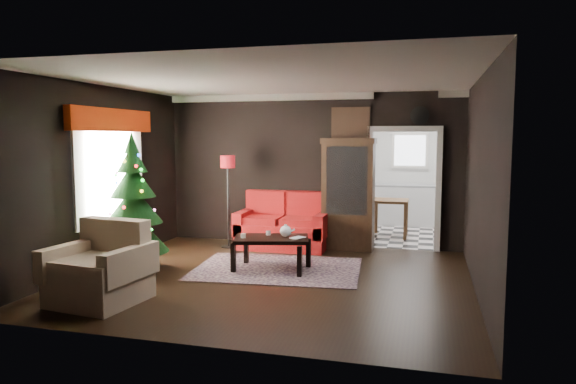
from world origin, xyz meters
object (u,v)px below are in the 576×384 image
(curio_cabinet, at_px, (348,197))
(armchair, at_px, (99,265))
(floor_lamp, at_px, (228,202))
(christmas_tree, at_px, (133,201))
(wall_clock, at_px, (420,115))
(coffee_table, at_px, (272,253))
(kitchen_table, at_px, (390,218))
(loveseat, at_px, (283,221))
(teapot, at_px, (286,231))

(curio_cabinet, distance_m, armchair, 4.59)
(floor_lamp, height_order, armchair, floor_lamp)
(christmas_tree, bearing_deg, wall_clock, 31.88)
(armchair, bearing_deg, coffee_table, 59.34)
(floor_lamp, xyz_separation_m, kitchen_table, (2.79, 1.82, -0.45))
(loveseat, bearing_deg, kitchen_table, 42.51)
(curio_cabinet, distance_m, coffee_table, 2.14)
(curio_cabinet, distance_m, wall_clock, 1.88)
(armchair, bearing_deg, christmas_tree, 112.93)
(loveseat, height_order, armchair, loveseat)
(wall_clock, bearing_deg, kitchen_table, 113.75)
(loveseat, relative_size, christmas_tree, 0.88)
(curio_cabinet, xyz_separation_m, coffee_table, (-0.89, -1.82, -0.69))
(armchair, distance_m, coffee_table, 2.57)
(loveseat, xyz_separation_m, coffee_table, (0.26, -1.60, -0.24))
(armchair, distance_m, wall_clock, 5.77)
(loveseat, relative_size, teapot, 8.60)
(floor_lamp, relative_size, armchair, 1.65)
(loveseat, relative_size, armchair, 1.66)
(loveseat, xyz_separation_m, floor_lamp, (-0.99, -0.17, 0.33))
(curio_cabinet, height_order, teapot, curio_cabinet)
(christmas_tree, bearing_deg, coffee_table, 15.08)
(curio_cabinet, height_order, floor_lamp, curio_cabinet)
(floor_lamp, xyz_separation_m, coffee_table, (1.25, -1.43, -0.57))
(teapot, xyz_separation_m, wall_clock, (1.88, 1.93, 1.78))
(kitchen_table, bearing_deg, loveseat, -137.49)
(armchair, bearing_deg, floor_lamp, 91.99)
(floor_lamp, bearing_deg, armchair, -95.36)
(wall_clock, bearing_deg, armchair, -132.37)
(christmas_tree, distance_m, teapot, 2.32)
(curio_cabinet, bearing_deg, christmas_tree, -140.70)
(curio_cabinet, relative_size, coffee_table, 1.72)
(teapot, bearing_deg, loveseat, 106.90)
(christmas_tree, distance_m, armchair, 1.65)
(floor_lamp, bearing_deg, wall_clock, 9.71)
(christmas_tree, relative_size, kitchen_table, 2.59)
(christmas_tree, relative_size, wall_clock, 6.07)
(coffee_table, bearing_deg, teapot, 18.55)
(christmas_tree, distance_m, kitchen_table, 5.22)
(curio_cabinet, xyz_separation_m, floor_lamp, (-2.14, -0.39, -0.12))
(curio_cabinet, bearing_deg, teapot, -111.35)
(teapot, bearing_deg, floor_lamp, 136.97)
(loveseat, height_order, curio_cabinet, curio_cabinet)
(teapot, relative_size, wall_clock, 0.62)
(curio_cabinet, relative_size, kitchen_table, 2.53)
(floor_lamp, height_order, teapot, floor_lamp)
(armchair, relative_size, teapot, 5.19)
(christmas_tree, height_order, wall_clock, wall_clock)
(kitchen_table, bearing_deg, wall_clock, -66.25)
(floor_lamp, distance_m, wall_clock, 3.73)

